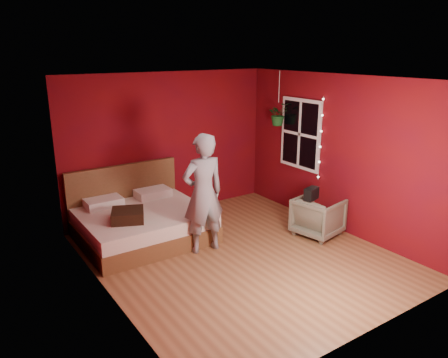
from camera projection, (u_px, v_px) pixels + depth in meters
The scene contains 10 objects.
floor at pixel (241, 256), 6.54m from camera, with size 4.50×4.50×0.00m, color brown.
room_walls at pixel (242, 146), 6.05m from camera, with size 4.04×4.54×2.62m.
window at pixel (300, 134), 7.87m from camera, with size 0.05×0.97×1.27m.
fairy_lights at pixel (321, 139), 7.44m from camera, with size 0.04×0.04×1.45m.
bed at pixel (141, 221), 7.10m from camera, with size 1.96×1.67×1.08m.
person at pixel (203, 194), 6.49m from camera, with size 0.67×0.44×1.83m, color gray.
armchair at pixel (318, 217), 7.20m from camera, with size 0.69×0.71×0.64m, color #6C6955.
handbag at pixel (311, 194), 7.02m from camera, with size 0.28×0.14×0.20m, color black.
throw_pillow at pixel (128, 215), 6.57m from camera, with size 0.47×0.47×0.17m, color black.
hanging_plant at pixel (278, 114), 8.05m from camera, with size 0.40×0.35×0.99m.
Camera 1 is at (-3.53, -4.77, 2.99)m, focal length 35.00 mm.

